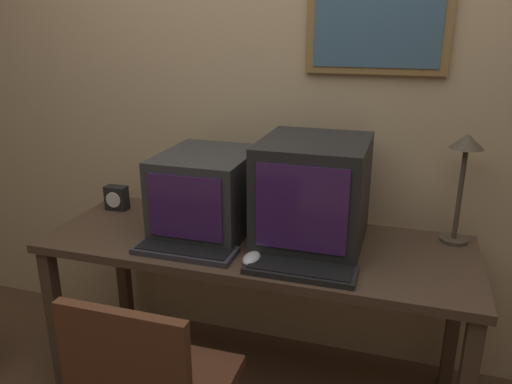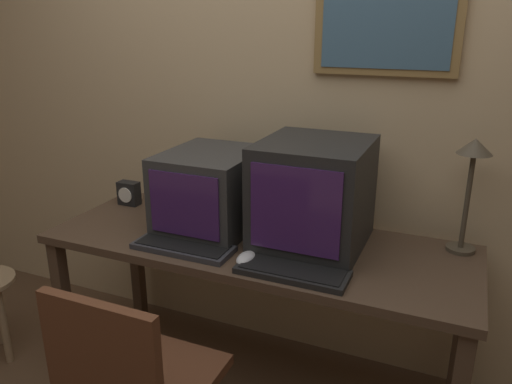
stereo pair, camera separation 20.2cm
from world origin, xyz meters
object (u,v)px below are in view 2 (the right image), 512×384
object	(u,v)px
mouse_near_keyboard	(246,258)
desk_lamp	(472,168)
monitor_left	(211,190)
monitor_right	(313,194)
keyboard_side	(292,272)
keyboard_main	(183,247)
desk_clock	(129,193)

from	to	relation	value
mouse_near_keyboard	desk_lamp	bearing A→B (deg)	30.70
monitor_left	monitor_right	bearing A→B (deg)	0.99
monitor_right	keyboard_side	world-z (taller)	monitor_right
keyboard_main	desk_clock	xyz separation A→B (m)	(-0.52, 0.35, 0.05)
keyboard_side	desk_lamp	size ratio (longest dim) A/B	0.89
keyboard_side	monitor_right	bearing A→B (deg)	93.47
monitor_right	keyboard_main	world-z (taller)	monitor_right
monitor_right	desk_lamp	xyz separation A→B (m)	(0.57, 0.17, 0.13)
keyboard_side	desk_clock	size ratio (longest dim) A/B	3.49
monitor_right	keyboard_side	xyz separation A→B (m)	(0.02, -0.29, -0.20)
desk_clock	monitor_right	bearing A→B (deg)	-4.81
keyboard_main	desk_lamp	size ratio (longest dim) A/B	0.90
monitor_left	monitor_right	xyz separation A→B (m)	(0.46, 0.01, 0.04)
monitor_left	keyboard_side	world-z (taller)	monitor_left
desk_clock	desk_lamp	world-z (taller)	desk_lamp
monitor_left	keyboard_main	size ratio (longest dim) A/B	1.12
keyboard_main	keyboard_side	distance (m)	0.47
monitor_right	mouse_near_keyboard	size ratio (longest dim) A/B	4.16
keyboard_main	keyboard_side	world-z (taller)	same
monitor_right	desk_clock	distance (m)	0.99
keyboard_side	desk_clock	world-z (taller)	desk_clock
monitor_left	desk_clock	size ratio (longest dim) A/B	3.91
keyboard_main	mouse_near_keyboard	world-z (taller)	mouse_near_keyboard
mouse_near_keyboard	monitor_right	bearing A→B (deg)	57.53
keyboard_side	mouse_near_keyboard	size ratio (longest dim) A/B	3.66
keyboard_side	keyboard_main	bearing A→B (deg)	177.04
monitor_right	monitor_left	bearing A→B (deg)	-179.01
monitor_left	mouse_near_keyboard	world-z (taller)	monitor_left
mouse_near_keyboard	monitor_left	bearing A→B (deg)	137.21
desk_lamp	keyboard_main	bearing A→B (deg)	-156.97
keyboard_side	desk_clock	bearing A→B (deg)	159.40
desk_lamp	mouse_near_keyboard	bearing A→B (deg)	-149.30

